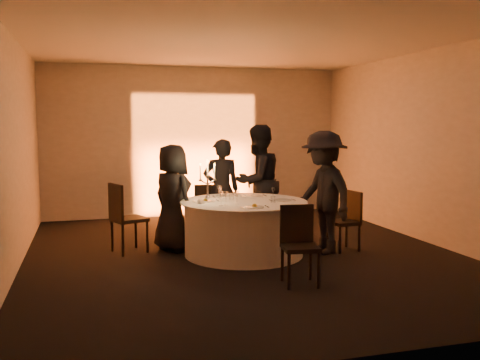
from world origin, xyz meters
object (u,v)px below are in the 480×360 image
object	(u,v)px
chair_left	(124,214)
guest_left	(173,198)
chair_back_right	(259,201)
candelabra	(208,187)
chair_front	(299,240)
guest_back_left	(221,189)
guest_right	(323,192)
banquet_table	(244,228)
coffee_cup	(201,202)
guest_back_right	(258,181)
chair_back_left	(206,207)
chair_right	(348,217)

from	to	relation	value
chair_left	guest_left	world-z (taller)	guest_left
chair_back_right	candelabra	distance (m)	1.63
chair_left	chair_front	bearing A→B (deg)	-158.63
chair_back_right	guest_back_left	xyz separation A→B (m)	(-0.67, -0.09, 0.22)
chair_left	candelabra	world-z (taller)	candelabra
chair_front	guest_right	distance (m)	1.61
chair_front	guest_right	xyz separation A→B (m)	(0.90, 1.29, 0.37)
guest_left	guest_back_left	bearing A→B (deg)	-86.54
banquet_table	coffee_cup	size ratio (longest dim) A/B	16.36
guest_back_left	guest_right	distance (m)	1.75
chair_left	guest_left	xyz separation A→B (m)	(0.70, -0.04, 0.21)
guest_back_right	candelabra	size ratio (longest dim) A/B	3.10
chair_back_right	guest_left	size ratio (longest dim) A/B	0.66
coffee_cup	chair_left	bearing A→B (deg)	147.40
guest_right	chair_front	bearing A→B (deg)	-45.08
chair_back_left	guest_back_left	bearing A→B (deg)	139.89
guest_left	guest_right	world-z (taller)	guest_right
candelabra	banquet_table	bearing A→B (deg)	-7.41
chair_back_right	guest_back_right	world-z (taller)	guest_back_right
guest_back_left	guest_right	size ratio (longest dim) A/B	0.92
chair_back_left	coffee_cup	xyz separation A→B (m)	(-0.38, -1.40, 0.31)
chair_back_right	coffee_cup	distance (m)	1.79
chair_back_left	guest_left	bearing A→B (deg)	59.96
chair_back_left	chair_front	size ratio (longest dim) A/B	0.96
chair_left	chair_right	size ratio (longest dim) A/B	1.16
chair_back_left	chair_back_right	bearing A→B (deg)	-179.48
chair_right	guest_back_right	size ratio (longest dim) A/B	0.47
chair_left	guest_back_right	world-z (taller)	guest_back_right
chair_right	guest_left	bearing A→B (deg)	-111.47
guest_back_left	banquet_table	bearing A→B (deg)	96.12
guest_back_right	coffee_cup	size ratio (longest dim) A/B	16.78
guest_left	guest_back_right	distance (m)	1.60
chair_back_right	chair_right	size ratio (longest dim) A/B	1.19
coffee_cup	candelabra	size ratio (longest dim) A/B	0.18
chair_back_left	candelabra	xyz separation A→B (m)	(-0.25, -1.26, 0.49)
coffee_cup	banquet_table	bearing A→B (deg)	6.46
guest_back_right	chair_back_left	bearing A→B (deg)	-43.78
guest_back_right	guest_right	size ratio (longest dim) A/B	1.05
banquet_table	candelabra	distance (m)	0.78
chair_back_left	chair_right	size ratio (longest dim) A/B	1.01
chair_back_left	coffee_cup	world-z (taller)	chair_back_left
chair_front	guest_back_left	size ratio (longest dim) A/B	0.56
coffee_cup	candelabra	world-z (taller)	candelabra
candelabra	chair_front	bearing A→B (deg)	-64.63
chair_back_right	guest_back_right	xyz separation A→B (m)	(-0.06, -0.10, 0.34)
chair_left	guest_back_right	distance (m)	2.28
chair_left	candelabra	size ratio (longest dim) A/B	1.70
guest_back_left	coffee_cup	size ratio (longest dim) A/B	14.72
guest_back_right	guest_back_left	bearing A→B (deg)	-27.52
chair_left	guest_right	world-z (taller)	guest_right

